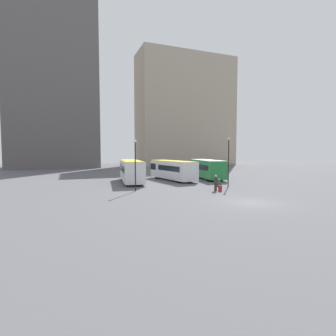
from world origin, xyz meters
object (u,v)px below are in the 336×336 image
Objects in this scene: bus_1 at (172,170)px; traveler at (216,181)px; bus_2 at (207,169)px; lamp_post_1 at (228,158)px; trash_bin at (218,183)px; suitcase at (220,188)px; bus_0 at (131,171)px; lamp_post_0 at (135,161)px.

traveler is at bearing 174.18° from bus_1.
bus_2 is 9.27m from lamp_post_1.
bus_1 reaches higher than trash_bin.
suitcase is 0.16× the size of lamp_post_1.
lamp_post_1 is (-2.21, -8.82, 1.83)m from bus_2.
bus_2 reaches higher than traveler.
bus_0 is 12.51m from traveler.
lamp_post_0 is (-13.24, -8.11, 1.62)m from bus_2.
suitcase is 4.89m from lamp_post_1.
suitcase reaches higher than trash_bin.
trash_bin is (2.67, -8.17, -1.11)m from bus_1.
bus_2 is at bearing -31.86° from traveler.
bus_1 is 9.94m from lamp_post_1.
lamp_post_0 is 11.06m from lamp_post_1.
bus_2 is at bearing -80.60° from bus_0.
bus_1 is (6.25, 0.72, -0.08)m from bus_0.
bus_1 is at bearing 95.25° from bus_2.
lamp_post_1 is (9.62, -8.45, 1.78)m from bus_0.
suitcase is 4.15m from trash_bin.
bus_2 is at bearing 31.48° from lamp_post_0.
traveler is at bearing 28.94° from suitcase.
lamp_post_1 is (11.03, -0.71, 0.21)m from lamp_post_0.
lamp_post_0 is (-1.41, -7.74, 1.57)m from bus_0.
lamp_post_1 is at bearing 174.76° from bus_2.
bus_1 is at bearing -3.31° from suitcase.
traveler is 2.02× the size of trash_bin.
traveler is 4.01m from trash_bin.
bus_2 is 1.74× the size of lamp_post_0.
bus_0 reaches higher than bus_1.
bus_1 is 11.85m from suitcase.
bus_1 is 1.86× the size of lamp_post_0.
bus_0 is 1.85× the size of lamp_post_0.
suitcase is 1.06× the size of trash_bin.
bus_0 is 1.00× the size of bus_1.
lamp_post_0 reaches higher than traveler.
bus_1 is 5.59m from bus_2.
traveler is at bearing -19.93° from lamp_post_0.
lamp_post_1 is at bearing -167.20° from bus_1.
bus_1 is at bearing -75.84° from bus_0.
traveler is 0.30× the size of lamp_post_1.
suitcase is (-4.97, -11.42, -1.25)m from bus_2.
lamp_post_0 reaches higher than bus_1.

